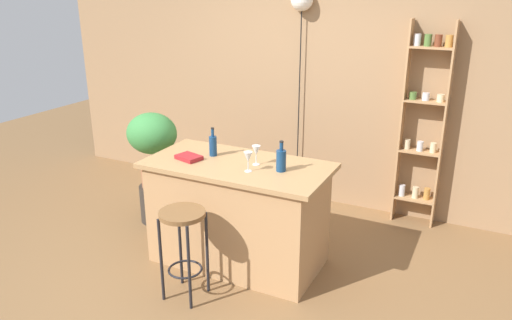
% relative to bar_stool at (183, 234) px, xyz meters
% --- Properties ---
extents(ground, '(12.00, 12.00, 0.00)m').
position_rel_bar_stool_xyz_m(ground, '(0.12, 0.35, -0.54)').
color(ground, brown).
extents(back_wall, '(6.40, 0.10, 2.80)m').
position_rel_bar_stool_xyz_m(back_wall, '(0.12, 2.30, 0.86)').
color(back_wall, '#997551').
rests_on(back_wall, ground).
extents(kitchen_counter, '(1.55, 0.79, 0.92)m').
position_rel_bar_stool_xyz_m(kitchen_counter, '(0.12, 0.65, -0.08)').
color(kitchen_counter, tan).
rests_on(kitchen_counter, ground).
extents(bar_stool, '(0.35, 0.35, 0.73)m').
position_rel_bar_stool_xyz_m(bar_stool, '(0.00, 0.00, 0.00)').
color(bar_stool, black).
rests_on(bar_stool, ground).
extents(spice_shelf, '(0.41, 0.17, 2.03)m').
position_rel_bar_stool_xyz_m(spice_shelf, '(1.37, 2.14, 0.51)').
color(spice_shelf, tan).
rests_on(spice_shelf, ground).
extents(plant_stool, '(0.34, 0.34, 0.39)m').
position_rel_bar_stool_xyz_m(plant_stool, '(-1.02, 0.99, -0.35)').
color(plant_stool, '#2D2823').
rests_on(plant_stool, ground).
extents(potted_plant, '(0.51, 0.46, 0.76)m').
position_rel_bar_stool_xyz_m(potted_plant, '(-1.02, 0.99, 0.34)').
color(potted_plant, '#935B3D').
rests_on(potted_plant, plant_stool).
extents(bottle_wine_red, '(0.08, 0.08, 0.25)m').
position_rel_bar_stool_xyz_m(bottle_wine_red, '(0.52, 0.65, 0.47)').
color(bottle_wine_red, navy).
rests_on(bottle_wine_red, kitchen_counter).
extents(bottle_olive_oil, '(0.07, 0.07, 0.25)m').
position_rel_bar_stool_xyz_m(bottle_olive_oil, '(-0.16, 0.73, 0.47)').
color(bottle_olive_oil, navy).
rests_on(bottle_olive_oil, kitchen_counter).
extents(wine_glass_left, '(0.07, 0.07, 0.16)m').
position_rel_bar_stool_xyz_m(wine_glass_left, '(0.27, 0.69, 0.49)').
color(wine_glass_left, silver).
rests_on(wine_glass_left, kitchen_counter).
extents(wine_glass_center, '(0.07, 0.07, 0.16)m').
position_rel_bar_stool_xyz_m(wine_glass_center, '(0.29, 0.52, 0.49)').
color(wine_glass_center, silver).
rests_on(wine_glass_center, kitchen_counter).
extents(cookbook, '(0.24, 0.20, 0.03)m').
position_rel_bar_stool_xyz_m(cookbook, '(-0.30, 0.56, 0.39)').
color(cookbook, maroon).
rests_on(cookbook, kitchen_counter).
extents(pendant_globe_light, '(0.23, 0.23, 2.30)m').
position_rel_bar_stool_xyz_m(pendant_globe_light, '(0.06, 2.19, 1.62)').
color(pendant_globe_light, black).
rests_on(pendant_globe_light, ground).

